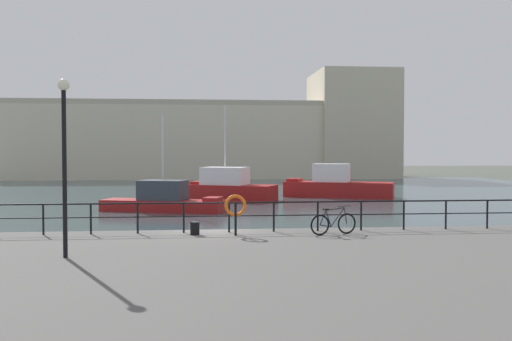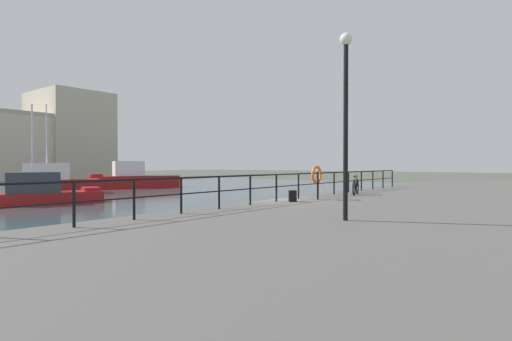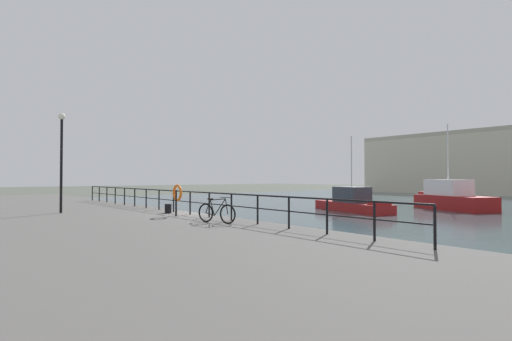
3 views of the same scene
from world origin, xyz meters
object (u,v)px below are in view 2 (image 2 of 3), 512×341
at_px(moored_red_daysailer, 133,179).
at_px(moored_small_launch, 52,182).
at_px(mooring_bollard, 293,196).
at_px(parked_bicycle, 356,187).
at_px(quay_lamp_post, 346,102).
at_px(moored_blue_motorboat, 34,193).
at_px(life_ring_stand, 317,176).

xyz_separation_m(moored_red_daysailer, moored_small_launch, (-9.18, -1.91, 0.08)).
height_order(moored_small_launch, mooring_bollard, moored_small_launch).
bearing_deg(mooring_bollard, moored_small_launch, 84.44).
distance_m(parked_bicycle, quay_lamp_post, 9.27).
relative_size(moored_blue_motorboat, mooring_bollard, 18.92).
height_order(moored_blue_motorboat, moored_small_launch, moored_small_launch).
bearing_deg(moored_red_daysailer, moored_blue_motorboat, 57.71).
relative_size(parked_bicycle, life_ring_stand, 1.23).
bearing_deg(quay_lamp_post, life_ring_stand, 36.73).
distance_m(mooring_bollard, life_ring_stand, 1.60).
xyz_separation_m(mooring_bollard, life_ring_stand, (1.38, -0.27, 0.75)).
distance_m(moored_small_launch, life_ring_stand, 26.14).
distance_m(moored_red_daysailer, mooring_bollard, 30.10).
height_order(mooring_bollard, quay_lamp_post, quay_lamp_post).
relative_size(moored_blue_motorboat, parked_bicycle, 4.85).
xyz_separation_m(moored_red_daysailer, life_ring_stand, (-10.31, -28.01, 1.07)).
relative_size(parked_bicycle, quay_lamp_post, 0.36).
xyz_separation_m(life_ring_stand, quay_lamp_post, (-4.83, -3.61, 2.09)).
distance_m(parked_bicycle, mooring_bollard, 4.77).
bearing_deg(moored_small_launch, life_ring_stand, 112.33).
height_order(moored_red_daysailer, moored_blue_motorboat, moored_blue_motorboat).
bearing_deg(moored_blue_motorboat, quay_lamp_post, -75.14).
bearing_deg(mooring_bollard, parked_bicycle, -5.52).
height_order(moored_blue_motorboat, life_ring_stand, moored_blue_motorboat).
bearing_deg(moored_small_launch, parked_bicycle, 119.66).
relative_size(moored_small_launch, parked_bicycle, 4.41).
relative_size(moored_small_launch, life_ring_stand, 5.41).
relative_size(moored_red_daysailer, mooring_bollard, 21.23).
xyz_separation_m(moored_red_daysailer, quay_lamp_post, (-15.14, -31.61, 3.16)).
bearing_deg(life_ring_stand, mooring_bollard, 168.96).
relative_size(parked_bicycle, mooring_bollard, 3.90).
xyz_separation_m(moored_red_daysailer, parked_bicycle, (-6.95, -28.20, 0.49)).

